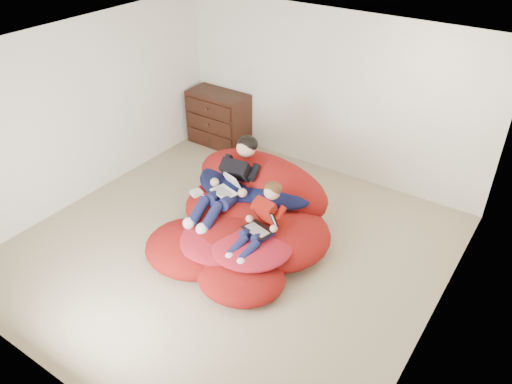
% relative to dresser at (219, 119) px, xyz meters
% --- Properties ---
extents(room_shell, '(5.10, 5.10, 2.77)m').
position_rel_dresser_xyz_m(room_shell, '(1.90, -2.22, -0.25)').
color(room_shell, tan).
rests_on(room_shell, ground).
extents(dresser, '(1.05, 0.59, 0.94)m').
position_rel_dresser_xyz_m(dresser, '(0.00, 0.00, 0.00)').
color(dresser, black).
rests_on(dresser, ground).
extents(beanbag_pile, '(2.33, 2.35, 0.92)m').
position_rel_dresser_xyz_m(beanbag_pile, '(1.91, -1.86, -0.20)').
color(beanbag_pile, '#9E1411').
rests_on(beanbag_pile, ground).
extents(cream_pillow, '(0.40, 0.25, 0.25)m').
position_rel_dresser_xyz_m(cream_pillow, '(1.37, -1.06, 0.15)').
color(cream_pillow, white).
rests_on(cream_pillow, beanbag_pile).
extents(older_boy, '(0.43, 1.33, 0.83)m').
position_rel_dresser_xyz_m(older_boy, '(1.61, -1.77, 0.25)').
color(older_boy, black).
rests_on(older_boy, beanbag_pile).
extents(younger_boy, '(0.34, 0.94, 0.69)m').
position_rel_dresser_xyz_m(younger_boy, '(2.35, -2.17, 0.16)').
color(younger_boy, '#9D180D').
rests_on(younger_boy, beanbag_pile).
extents(laptop_white, '(0.37, 0.41, 0.22)m').
position_rel_dresser_xyz_m(laptop_white, '(1.61, -1.87, 0.17)').
color(laptop_white, white).
rests_on(laptop_white, older_boy).
extents(laptop_black, '(0.40, 0.42, 0.24)m').
position_rel_dresser_xyz_m(laptop_black, '(2.35, -2.19, 0.09)').
color(laptop_black, black).
rests_on(laptop_black, younger_boy).
extents(power_adapter, '(0.19, 0.19, 0.05)m').
position_rel_dresser_xyz_m(power_adapter, '(1.15, -1.96, -0.05)').
color(power_adapter, white).
rests_on(power_adapter, beanbag_pile).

